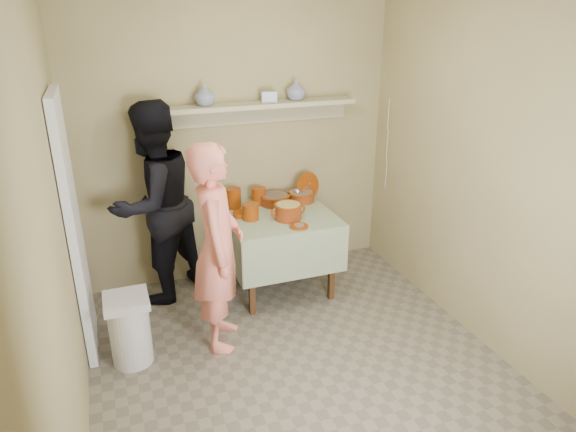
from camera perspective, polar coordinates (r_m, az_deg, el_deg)
name	(u,v)px	position (r m, az deg, el deg)	size (l,w,h in m)	color
ground	(304,373)	(3.98, 1.78, -17.01)	(3.50, 3.50, 0.00)	#706758
tile_panel	(74,228)	(4.11, -22.64, -1.28)	(0.06, 0.70, 2.00)	silver
plate_stack_a	(233,198)	(4.85, -6.08, 2.00)	(0.14, 0.14, 0.19)	maroon
plate_stack_b	(259,196)	(4.93, -3.26, 2.25)	(0.13, 0.13, 0.16)	maroon
bowl_stack	(251,212)	(4.56, -4.19, 0.47)	(0.15, 0.15, 0.15)	maroon
empty_bowl	(241,214)	(4.65, -5.25, 0.21)	(0.15, 0.15, 0.04)	maroon
propped_lid	(308,186)	(5.06, 2.21, 3.30)	(0.28, 0.28, 0.02)	maroon
vase_right	(296,90)	(4.86, 0.90, 13.86)	(0.18, 0.18, 0.19)	navy
vase_left	(205,95)	(4.63, -9.24, 13.17)	(0.18, 0.18, 0.19)	navy
ceramic_box	(269,97)	(4.76, -2.14, 13.12)	(0.14, 0.10, 0.10)	navy
person_cook	(218,248)	(3.93, -7.80, -3.56)	(0.60, 0.39, 1.65)	#F37C69
person_helper	(154,204)	(4.67, -14.64, 1.28)	(0.88, 0.69, 1.82)	black
room_shell	(307,163)	(3.22, 2.12, 5.86)	(3.04, 3.54, 2.62)	tan
serving_table	(278,225)	(4.76, -1.07, -1.03)	(0.97, 0.97, 0.76)	#4C2D16
cazuela_meat_a	(275,199)	(4.91, -1.48, 1.95)	(0.30, 0.30, 0.10)	#672109
cazuela_meat_b	(301,195)	(5.00, 1.48, 2.30)	(0.28, 0.28, 0.10)	#672109
ladle	(298,192)	(4.95, 1.09, 2.73)	(0.08, 0.26, 0.19)	silver
cazuela_rice	(288,210)	(4.55, 0.02, 0.65)	(0.33, 0.25, 0.14)	#672109
front_plate	(299,226)	(4.41, 1.23, -1.13)	(0.16, 0.16, 0.03)	maroon
wall_shelf	(259,107)	(4.79, -3.24, 11.99)	(1.80, 0.25, 0.21)	tan
trash_bin	(130,329)	(4.10, -17.17, -11.94)	(0.32, 0.32, 0.56)	silver
electrical_cord	(387,145)	(5.24, 10.96, 7.75)	(0.01, 0.05, 0.90)	silver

